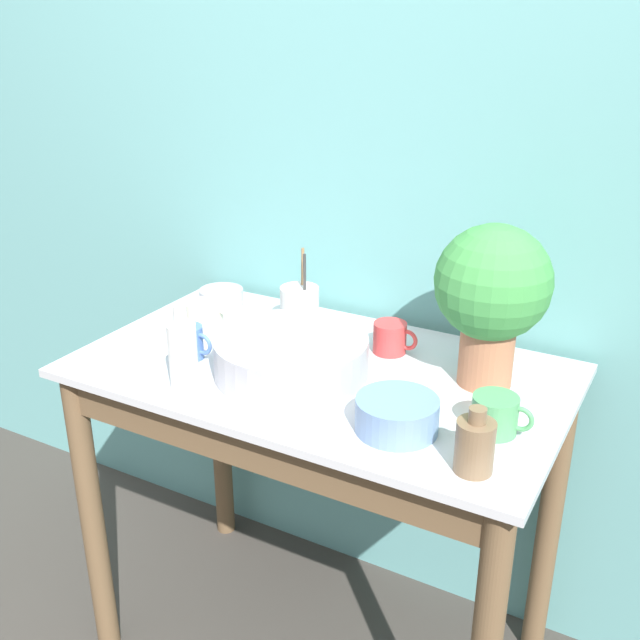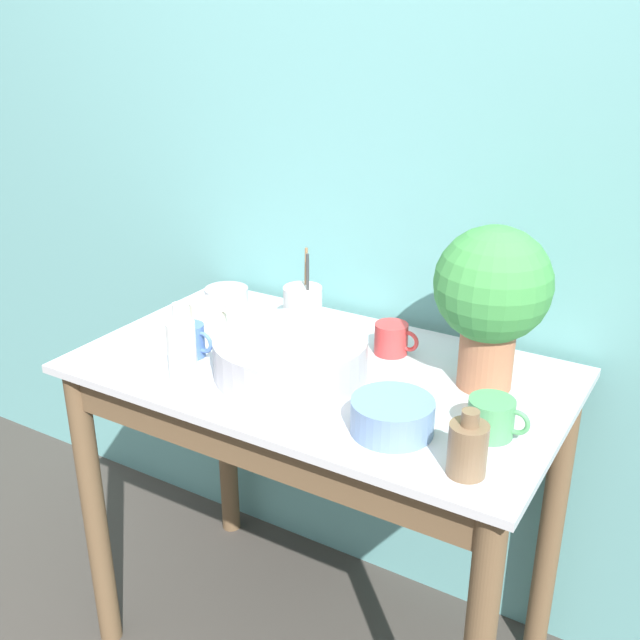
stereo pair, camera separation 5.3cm
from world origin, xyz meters
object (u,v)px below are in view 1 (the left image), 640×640
Objects in this scene: potted_plant at (492,291)px; mug_blue at (189,342)px; bowl_wash_large at (291,356)px; mug_red at (391,338)px; mug_green at (496,415)px; mug_cream at (206,318)px; bowl_small_steel at (221,297)px; bowl_small_blue at (397,415)px; bottle_tall at (183,355)px; utensil_cup at (300,307)px; bottle_short at (475,445)px.

potted_plant reaches higher than mug_blue.
bowl_wash_large is 3.40× the size of mug_blue.
bowl_wash_large reaches higher than mug_red.
mug_green is at bearing 1.66° from mug_blue.
mug_cream reaches higher than bowl_small_steel.
mug_blue is (-0.26, -0.04, -0.00)m from bowl_wash_large.
bowl_small_blue is at bearing -19.55° from bowl_wash_large.
mug_cream is at bearing 161.88° from bowl_small_blue.
bottle_tall is 0.31m from mug_cream.
utensil_cup is (0.27, -0.03, 0.03)m from bowl_small_steel.
bowl_small_steel is at bearing 153.09° from bottle_short.
bowl_small_steel is (-0.88, 0.30, -0.02)m from mug_green.
potted_plant is 0.28m from mug_green.
potted_plant is 2.96× the size of bowl_small_steel.
bowl_wash_large is 2.74× the size of bottle_short.
bottle_tall is 0.66m from bottle_short.
mug_green reaches higher than bowl_small_blue.
mug_red is at bearing 55.23° from bowl_wash_large.
bowl_wash_large is 2.86× the size of bowl_small_steel.
bowl_wash_large reaches higher than mug_green.
bowl_small_blue is at bearing -18.12° from mug_cream.
mug_green is at bearing -8.28° from mug_cream.
bowl_small_blue is (-0.17, -0.09, -0.00)m from mug_green.
mug_green is at bearing -35.86° from mug_red.
potted_plant is 2.83× the size of bottle_short.
bowl_small_steel is (-0.71, 0.39, -0.01)m from bowl_small_blue.
bowl_small_steel is (-0.09, 0.18, -0.02)m from mug_cream.
bottle_short reaches higher than mug_cream.
bowl_wash_large is at bearing -34.93° from bowl_small_steel.
mug_cream is at bearing 161.64° from bottle_short.
mug_green is at bearing -2.66° from bowl_wash_large.
mug_blue is (-0.75, 0.13, -0.01)m from bottle_short.
bowl_small_steel is (-0.14, 0.32, -0.02)m from mug_blue.
utensil_cup reaches higher than bowl_small_blue.
bowl_wash_large is 1.77× the size of bottle_tall.
mug_cream reaches higher than bowl_small_blue.
bottle_short is at bearing -18.36° from mug_cream.
bowl_wash_large is 0.26m from mug_blue.
mug_blue is 0.92× the size of mug_red.
mug_blue reaches higher than bowl_small_blue.
bottle_tall is 0.67m from mug_green.
bottle_short is 0.76m from mug_blue.
mug_cream is 0.66m from bowl_small_blue.
mug_green is at bearing -24.22° from utensil_cup.
utensil_cup reaches higher than mug_green.
bottle_tall is 0.51m from bowl_small_steel.
mug_red is (-0.33, 0.24, -0.00)m from mug_green.
potted_plant is 1.76× the size of utensil_cup.
bottle_tall is (-0.57, -0.35, -0.14)m from potted_plant.
bowl_small_steel is at bearing 161.20° from mug_green.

